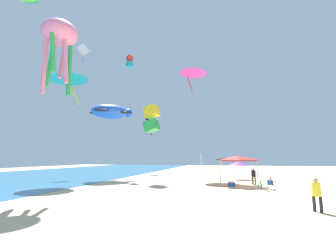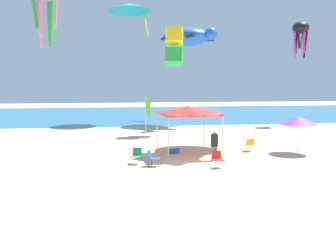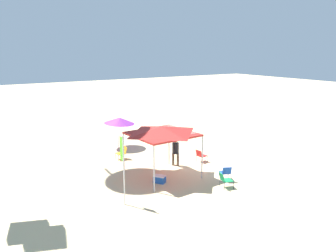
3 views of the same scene
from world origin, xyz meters
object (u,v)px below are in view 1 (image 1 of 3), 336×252
object	(u,v)px
kite_box_red	(130,61)
kite_delta_magenta	(193,71)
kite_diamond_white	(83,50)
kite_octopus_pink	(59,37)
folding_chair_right_of_tent	(231,177)
kite_box_yellow	(152,119)
folding_chair_near_cooler	(271,184)
kite_delta_teal	(68,76)
folding_chair_facing_ocean	(273,181)
kite_turtle_blue	(111,112)
folding_chair_left_of_tent	(263,185)
beach_umbrella	(238,163)
person_near_umbrella	(254,175)
kite_octopus_black	(150,120)
banner_flag	(201,166)
person_far_stroller	(316,192)
canopy_tent	(237,159)
cooler_box	(232,184)

from	to	relation	value
kite_box_red	kite_delta_magenta	bearing A→B (deg)	-138.93
kite_diamond_white	kite_octopus_pink	world-z (taller)	kite_diamond_white
folding_chair_right_of_tent	kite_diamond_white	distance (m)	32.41
folding_chair_right_of_tent	kite_box_yellow	bearing A→B (deg)	-65.58
kite_box_red	folding_chair_right_of_tent	bearing A→B (deg)	-152.33
folding_chair_near_cooler	kite_delta_teal	xyz separation A→B (m)	(-0.11, 20.85, 11.50)
folding_chair_near_cooler	kite_diamond_white	distance (m)	36.34
folding_chair_facing_ocean	folding_chair_near_cooler	size ratio (longest dim) A/B	1.00
folding_chair_facing_ocean	kite_turtle_blue	xyz separation A→B (m)	(2.32, 19.13, 8.32)
kite_turtle_blue	folding_chair_left_of_tent	bearing A→B (deg)	-69.72
kite_box_red	kite_turtle_blue	xyz separation A→B (m)	(-4.12, 0.70, -8.81)
beach_umbrella	person_near_umbrella	distance (m)	5.72
folding_chair_left_of_tent	kite_turtle_blue	size ratio (longest dim) A/B	0.13
person_near_umbrella	kite_octopus_black	bearing A→B (deg)	-170.41
kite_delta_teal	kite_octopus_black	bearing A→B (deg)	150.03
beach_umbrella	kite_delta_magenta	bearing A→B (deg)	82.39
kite_delta_magenta	kite_box_red	bearing A→B (deg)	-116.94
folding_chair_facing_ocean	kite_octopus_pink	bearing A→B (deg)	118.08
banner_flag	kite_turtle_blue	distance (m)	15.14
person_far_stroller	person_near_umbrella	bearing A→B (deg)	135.14
kite_delta_teal	person_far_stroller	bearing A→B (deg)	53.24
kite_box_yellow	kite_delta_magenta	xyz separation A→B (m)	(6.67, -3.99, 7.95)
beach_umbrella	kite_octopus_pink	distance (m)	23.76
folding_chair_right_of_tent	banner_flag	xyz separation A→B (m)	(-6.14, 2.75, 1.50)
folding_chair_right_of_tent	kite_turtle_blue	world-z (taller)	kite_turtle_blue
folding_chair_near_cooler	kite_box_yellow	xyz separation A→B (m)	(3.10, 11.85, 6.71)
canopy_tent	cooler_box	bearing A→B (deg)	139.80
folding_chair_right_of_tent	folding_chair_left_of_tent	distance (m)	7.57
kite_box_red	person_near_umbrella	bearing A→B (deg)	-159.83
folding_chair_near_cooler	kite_octopus_pink	xyz separation A→B (m)	(-7.67, 15.86, 11.47)
canopy_tent	kite_box_yellow	bearing A→B (deg)	85.40
cooler_box	kite_delta_magenta	xyz separation A→B (m)	(8.15, 4.63, 14.93)
kite_octopus_black	kite_delta_teal	xyz separation A→B (m)	(-16.83, 4.14, 2.47)
beach_umbrella	cooler_box	distance (m)	7.68
kite_octopus_black	kite_delta_magenta	size ratio (longest dim) A/B	0.68
kite_octopus_black	folding_chair_near_cooler	bearing A→B (deg)	-1.17
beach_umbrella	folding_chair_near_cooler	bearing A→B (deg)	-166.45
person_near_umbrella	kite_octopus_pink	world-z (taller)	kite_octopus_pink
beach_umbrella	person_near_umbrella	bearing A→B (deg)	-167.66
kite_octopus_pink	banner_flag	bearing A→B (deg)	-68.32
beach_umbrella	person_near_umbrella	xyz separation A→B (m)	(-5.50, -1.20, -1.00)
beach_umbrella	person_far_stroller	bearing A→B (deg)	-170.49
folding_chair_facing_ocean	kite_octopus_black	size ratio (longest dim) A/B	0.23
cooler_box	person_far_stroller	bearing A→B (deg)	-158.16
folding_chair_near_cooler	kite_delta_teal	bearing A→B (deg)	24.32
kite_delta_teal	kite_box_yellow	size ratio (longest dim) A/B	1.71
person_far_stroller	folding_chair_near_cooler	bearing A→B (deg)	131.94
canopy_tent	folding_chair_facing_ocean	bearing A→B (deg)	-75.94
folding_chair_facing_ocean	folding_chair_near_cooler	xyz separation A→B (m)	(-3.20, 0.73, 0.00)
banner_flag	person_near_umbrella	bearing A→B (deg)	-56.79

